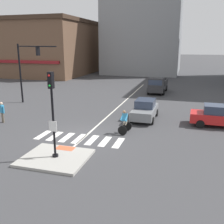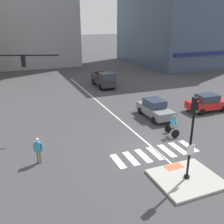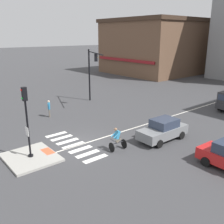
% 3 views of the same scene
% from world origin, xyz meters
% --- Properties ---
extents(ground_plane, '(300.00, 300.00, 0.00)m').
position_xyz_m(ground_plane, '(0.00, 0.00, 0.00)').
color(ground_plane, '#3D3D3F').
extents(traffic_island, '(3.49, 3.07, 0.15)m').
position_xyz_m(traffic_island, '(0.00, -3.79, 0.07)').
color(traffic_island, '#A3A099').
rests_on(traffic_island, ground).
extents(tactile_pad_front, '(1.10, 0.60, 0.01)m').
position_xyz_m(tactile_pad_front, '(0.00, -2.61, 0.15)').
color(tactile_pad_front, '#DB5B38').
rests_on(tactile_pad_front, traffic_island).
extents(signal_pole, '(0.44, 0.38, 4.56)m').
position_xyz_m(signal_pole, '(0.00, -3.80, 2.90)').
color(signal_pole, black).
rests_on(signal_pole, traffic_island).
extents(crosswalk_stripe_a, '(0.44, 1.80, 0.01)m').
position_xyz_m(crosswalk_stripe_a, '(-2.69, -0.57, 0.00)').
color(crosswalk_stripe_a, silver).
rests_on(crosswalk_stripe_a, ground).
extents(crosswalk_stripe_b, '(0.44, 1.80, 0.01)m').
position_xyz_m(crosswalk_stripe_b, '(-1.79, -0.57, 0.00)').
color(crosswalk_stripe_b, silver).
rests_on(crosswalk_stripe_b, ground).
extents(crosswalk_stripe_c, '(0.44, 1.80, 0.01)m').
position_xyz_m(crosswalk_stripe_c, '(-0.90, -0.57, 0.00)').
color(crosswalk_stripe_c, silver).
rests_on(crosswalk_stripe_c, ground).
extents(crosswalk_stripe_d, '(0.44, 1.80, 0.01)m').
position_xyz_m(crosswalk_stripe_d, '(0.00, -0.57, 0.00)').
color(crosswalk_stripe_d, silver).
rests_on(crosswalk_stripe_d, ground).
extents(crosswalk_stripe_e, '(0.44, 1.80, 0.01)m').
position_xyz_m(crosswalk_stripe_e, '(0.90, -0.57, 0.00)').
color(crosswalk_stripe_e, silver).
rests_on(crosswalk_stripe_e, ground).
extents(crosswalk_stripe_f, '(0.44, 1.80, 0.01)m').
position_xyz_m(crosswalk_stripe_f, '(1.79, -0.57, 0.00)').
color(crosswalk_stripe_f, silver).
rests_on(crosswalk_stripe_f, ground).
extents(crosswalk_stripe_g, '(0.44, 1.80, 0.01)m').
position_xyz_m(crosswalk_stripe_g, '(2.69, -0.57, 0.00)').
color(crosswalk_stripe_g, silver).
rests_on(crosswalk_stripe_g, ground).
extents(lane_centre_line, '(0.14, 28.00, 0.01)m').
position_xyz_m(lane_centre_line, '(0.23, 10.00, 0.00)').
color(lane_centre_line, silver).
rests_on(lane_centre_line, ground).
extents(traffic_light_mast, '(5.54, 2.23, 6.09)m').
position_xyz_m(traffic_light_mast, '(-9.02, 7.47, 4.09)').
color(traffic_light_mast, black).
rests_on(traffic_light_mast, ground).
extents(building_corner_right, '(17.34, 20.63, 10.74)m').
position_xyz_m(building_corner_right, '(-21.46, 33.91, 5.39)').
color(building_corner_right, brown).
rests_on(building_corner_right, ground).
extents(building_far_block, '(15.62, 19.23, 19.60)m').
position_xyz_m(building_far_block, '(-2.82, 43.10, 9.82)').
color(building_far_block, gray).
rests_on(building_far_block, ground).
extents(car_red_cross_right, '(4.16, 1.97, 1.64)m').
position_xyz_m(car_red_cross_right, '(9.03, 4.81, 0.81)').
color(car_red_cross_right, red).
rests_on(car_red_cross_right, ground).
extents(car_grey_eastbound_mid, '(1.89, 4.12, 1.64)m').
position_xyz_m(car_grey_eastbound_mid, '(3.42, 5.23, 0.81)').
color(car_grey_eastbound_mid, slate).
rests_on(car_grey_eastbound_mid, ground).
extents(pickup_truck_charcoal_eastbound_distant, '(2.19, 5.16, 2.08)m').
position_xyz_m(pickup_truck_charcoal_eastbound_distant, '(3.08, 17.22, 0.98)').
color(pickup_truck_charcoal_eastbound_distant, '#2D2D30').
rests_on(pickup_truck_charcoal_eastbound_distant, ground).
extents(cyclist, '(0.76, 1.15, 1.68)m').
position_xyz_m(cyclist, '(2.62, 1.34, 0.87)').
color(cyclist, black).
rests_on(cyclist, ground).
extents(pedestrian_at_curb_left, '(0.51, 0.34, 1.67)m').
position_xyz_m(pedestrian_at_curb_left, '(-7.24, 1.10, 0.98)').
color(pedestrian_at_curb_left, '#6B6051').
rests_on(pedestrian_at_curb_left, ground).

